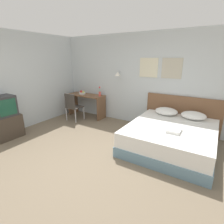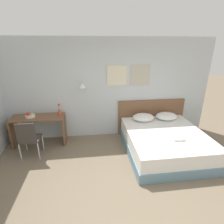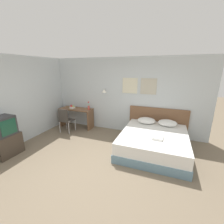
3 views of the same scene
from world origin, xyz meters
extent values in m
plane|color=#756651|center=(0.00, 0.00, 0.00)|extent=(24.00, 24.00, 0.00)
cube|color=silver|center=(0.00, 2.58, 1.32)|extent=(5.91, 0.06, 2.65)
cube|color=beige|center=(0.35, 2.54, 1.70)|extent=(0.52, 0.02, 0.52)
cube|color=#B7B29E|center=(0.98, 2.54, 1.70)|extent=(0.52, 0.02, 0.52)
cylinder|color=#B2B2B7|center=(-0.55, 2.47, 1.55)|extent=(0.02, 0.16, 0.02)
cone|color=white|center=(-0.55, 2.38, 1.50)|extent=(0.17, 0.17, 0.12)
cube|color=#66899E|center=(1.36, 1.48, 0.11)|extent=(1.80, 2.02, 0.22)
cube|color=white|center=(1.36, 1.48, 0.38)|extent=(1.76, 1.98, 0.31)
cube|color=brown|center=(1.36, 2.52, 0.50)|extent=(1.92, 0.06, 1.00)
ellipsoid|color=white|center=(1.03, 2.21, 0.63)|extent=(0.58, 0.46, 0.18)
ellipsoid|color=white|center=(1.68, 2.21, 0.63)|extent=(0.58, 0.46, 0.18)
cube|color=white|center=(1.47, 1.17, 0.56)|extent=(0.26, 0.31, 0.06)
cube|color=brown|center=(-1.70, 2.25, 0.75)|extent=(1.30, 0.50, 0.03)
cube|color=brown|center=(-2.33, 2.25, 0.37)|extent=(0.04, 0.46, 0.73)
cube|color=brown|center=(-1.08, 2.25, 0.37)|extent=(0.04, 0.46, 0.73)
cube|color=#3D3833|center=(-1.77, 1.75, 0.43)|extent=(0.44, 0.44, 0.02)
cube|color=#3D3833|center=(-1.77, 1.54, 0.67)|extent=(0.40, 0.03, 0.46)
cylinder|color=#B7B7BC|center=(-1.97, 1.94, 0.21)|extent=(0.03, 0.03, 0.42)
cylinder|color=#B7B7BC|center=(-1.58, 1.94, 0.21)|extent=(0.03, 0.03, 0.42)
cylinder|color=#B7B7BC|center=(-1.97, 1.55, 0.21)|extent=(0.03, 0.03, 0.42)
cylinder|color=#B7B7BC|center=(-1.58, 1.55, 0.21)|extent=(0.03, 0.03, 0.42)
cylinder|color=silver|center=(-1.87, 2.24, 0.79)|extent=(0.22, 0.22, 0.05)
sphere|color=#B2C156|center=(-1.82, 2.26, 0.84)|extent=(0.08, 0.08, 0.08)
sphere|color=red|center=(-1.91, 2.24, 0.85)|extent=(0.09, 0.09, 0.09)
cylinder|color=#D14C42|center=(-1.16, 2.28, 0.84)|extent=(0.07, 0.07, 0.15)
cylinder|color=#3D7538|center=(-1.16, 2.28, 0.98)|extent=(0.01, 0.01, 0.14)
sphere|color=#DB3838|center=(-1.16, 2.28, 1.05)|extent=(0.06, 0.06, 0.06)
camera|label=1|loc=(2.11, -2.25, 1.97)|focal=28.00mm
camera|label=2|loc=(-0.36, -1.99, 2.44)|focal=28.00mm
camera|label=3|loc=(1.62, -2.53, 2.26)|focal=24.00mm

